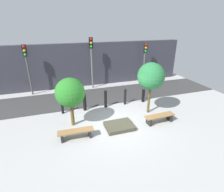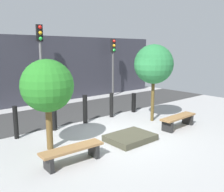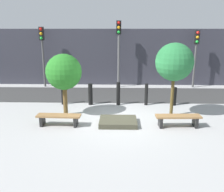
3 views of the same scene
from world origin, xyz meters
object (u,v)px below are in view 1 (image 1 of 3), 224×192
(bench_left, at_px, (76,133))
(planter_bed, at_px, (119,126))
(bollard_far_left, at_px, (62,105))
(bollard_right, at_px, (125,97))
(tree_behind_right_bench, at_px, (151,76))
(traffic_light_mid_west, at_px, (91,54))
(tree_behind_left_bench, at_px, (70,93))
(bench_right, at_px, (160,117))
(traffic_light_mid_east, at_px, (145,56))
(bollard_center, at_px, (106,99))
(traffic_light_west, at_px, (27,61))
(bollard_left, at_px, (85,102))
(bollard_far_right, at_px, (143,96))

(bench_left, bearing_deg, planter_bed, 7.41)
(bollard_far_left, xyz_separation_m, bollard_right, (3.94, 0.00, -0.01))
(tree_behind_right_bench, height_order, traffic_light_mid_west, traffic_light_mid_west)
(tree_behind_left_bench, distance_m, tree_behind_right_bench, 4.41)
(bench_right, height_order, traffic_light_mid_east, traffic_light_mid_east)
(bollard_right, height_order, traffic_light_mid_west, traffic_light_mid_west)
(bollard_center, bearing_deg, planter_bed, -90.00)
(planter_bed, bearing_deg, traffic_light_west, 126.47)
(tree_behind_left_bench, bearing_deg, bollard_left, 58.75)
(tree_behind_right_bench, distance_m, bollard_right, 2.41)
(tree_behind_right_bench, distance_m, bollard_far_left, 5.31)
(tree_behind_right_bench, bearing_deg, bollard_center, 146.44)
(bench_right, height_order, bollard_right, bollard_right)
(tree_behind_right_bench, distance_m, bollard_left, 4.17)
(tree_behind_right_bench, distance_m, traffic_light_mid_east, 5.66)
(bench_right, bearing_deg, traffic_light_west, 134.50)
(planter_bed, bearing_deg, bollard_far_left, 136.73)
(bollard_far_left, xyz_separation_m, traffic_light_west, (-1.93, 3.69, 1.95))
(bollard_left, bearing_deg, planter_bed, -62.03)
(tree_behind_left_bench, xyz_separation_m, traffic_light_mid_west, (2.20, 5.15, 0.90))
(traffic_light_mid_west, bearing_deg, bench_right, -70.95)
(bollard_left, height_order, traffic_light_mid_east, traffic_light_mid_east)
(bollard_far_left, bearing_deg, bench_left, -80.90)
(bollard_far_right, bearing_deg, bollard_center, 180.00)
(bench_right, bearing_deg, bollard_left, 140.52)
(bollard_far_left, xyz_separation_m, bollard_far_right, (5.25, 0.00, -0.10))
(planter_bed, relative_size, bollard_center, 1.29)
(bench_left, xyz_separation_m, bollard_far_right, (4.82, 2.67, 0.13))
(bollard_far_left, distance_m, bollard_right, 3.94)
(bench_right, bearing_deg, bollard_center, 127.23)
(bollard_right, height_order, bollard_far_right, bollard_right)
(planter_bed, height_order, bollard_center, bollard_center)
(planter_bed, distance_m, bollard_far_right, 3.62)
(bollard_far_left, relative_size, bollard_left, 1.04)
(tree_behind_right_bench, bearing_deg, bench_right, -90.00)
(bollard_left, xyz_separation_m, bollard_center, (1.31, 0.00, 0.04))
(bollard_far_left, relative_size, bollard_right, 1.03)
(bench_right, height_order, tree_behind_left_bench, tree_behind_left_bench)
(bollard_far_right, relative_size, traffic_light_west, 0.24)
(bollard_right, xyz_separation_m, traffic_light_west, (-5.87, 3.69, 1.97))
(bollard_far_right, distance_m, traffic_light_mid_west, 5.07)
(tree_behind_left_bench, distance_m, traffic_light_mid_east, 8.51)
(planter_bed, height_order, tree_behind_left_bench, tree_behind_left_bench)
(tree_behind_right_bench, relative_size, bollard_left, 2.94)
(bench_right, distance_m, bollard_right, 2.82)
(tree_behind_right_bench, distance_m, bollard_far_right, 2.35)
(planter_bed, distance_m, tree_behind_left_bench, 2.96)
(tree_behind_left_bench, distance_m, traffic_light_mid_west, 5.67)
(traffic_light_west, bearing_deg, tree_behind_right_bench, -37.33)
(bollard_right, bearing_deg, planter_bed, -117.97)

